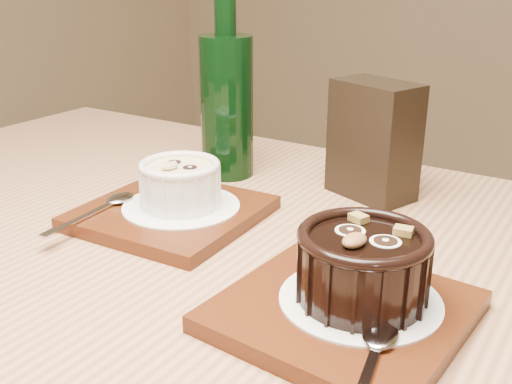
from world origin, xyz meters
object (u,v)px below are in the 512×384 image
green_bottle (227,101)px  condiment_stand (374,140)px  tray_right (343,311)px  table (206,340)px  ramekin_dark (363,262)px  ramekin_white (180,182)px  tray_left (172,213)px

green_bottle → condiment_stand: bearing=14.3°
condiment_stand → tray_right: bearing=-66.2°
table → ramekin_dark: size_ratio=12.16×
condiment_stand → green_bottle: green_bottle is taller
tray_right → condiment_stand: (-0.12, 0.26, 0.06)m
green_bottle → table: bearing=-54.6°
ramekin_dark → green_bottle: green_bottle is taller
ramekin_white → ramekin_dark: (0.25, -0.05, 0.00)m
tray_left → ramekin_white: 0.04m
ramekin_dark → condiment_stand: 0.28m
green_bottle → ramekin_white: bearing=-68.0°
tray_left → table: bearing=-28.2°
condiment_stand → green_bottle: bearing=-165.7°
table → ramekin_white: ramekin_white is taller
condiment_stand → table: bearing=-99.5°
tray_left → ramekin_dark: (0.26, -0.05, 0.04)m
ramekin_white → green_bottle: 0.17m
ramekin_white → tray_left: bearing=-137.8°
table → ramekin_dark: bearing=2.0°
condiment_stand → ramekin_white: bearing=-123.3°
condiment_stand → green_bottle: (-0.19, -0.05, 0.03)m
ramekin_white → tray_right: bearing=-9.9°
ramekin_white → ramekin_dark: size_ratio=0.85×
tray_right → tray_left: bearing=167.3°
ramekin_dark → green_bottle: size_ratio=0.41×
tray_right → ramekin_dark: ramekin_dark is taller
ramekin_white → tray_right: (0.24, -0.06, -0.04)m
tray_right → condiment_stand: condiment_stand is taller
green_bottle → tray_right: bearing=-34.9°
tray_left → green_bottle: 0.19m
table → green_bottle: bearing=125.4°
tray_right → table: bearing=177.8°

